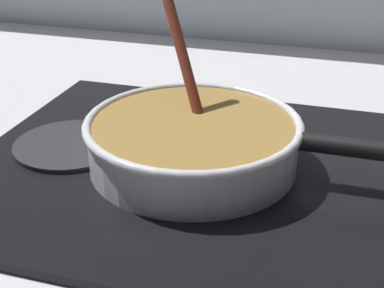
# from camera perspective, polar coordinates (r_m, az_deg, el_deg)

# --- Properties ---
(ground) EXTENTS (2.40, 1.60, 0.04)m
(ground) POSITION_cam_1_polar(r_m,az_deg,el_deg) (0.58, -5.31, -13.29)
(ground) COLOR #B7B7BC
(hob_plate) EXTENTS (0.56, 0.48, 0.01)m
(hob_plate) POSITION_cam_1_polar(r_m,az_deg,el_deg) (0.71, 0.00, -2.51)
(hob_plate) COLOR black
(hob_plate) RESTS_ON ground
(burner_ring) EXTENTS (0.20, 0.20, 0.01)m
(burner_ring) POSITION_cam_1_polar(r_m,az_deg,el_deg) (0.70, 0.00, -1.80)
(burner_ring) COLOR #592D0C
(burner_ring) RESTS_ON hob_plate
(spare_burner) EXTENTS (0.15, 0.15, 0.01)m
(spare_burner) POSITION_cam_1_polar(r_m,az_deg,el_deg) (0.76, -12.30, -0.07)
(spare_burner) COLOR #262628
(spare_burner) RESTS_ON hob_plate
(cooking_pan) EXTENTS (0.41, 0.27, 0.26)m
(cooking_pan) POSITION_cam_1_polar(r_m,az_deg,el_deg) (0.69, 0.14, 0.41)
(cooking_pan) COLOR silver
(cooking_pan) RESTS_ON hob_plate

